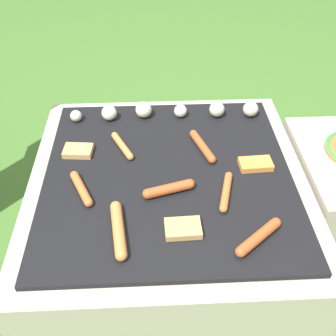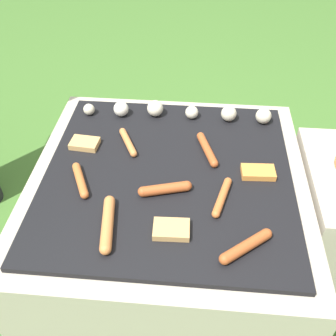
% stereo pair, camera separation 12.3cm
% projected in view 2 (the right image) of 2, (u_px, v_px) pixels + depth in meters
% --- Properties ---
extents(ground_plane, '(14.00, 14.00, 0.00)m').
position_uv_depth(ground_plane, '(168.00, 247.00, 1.50)').
color(ground_plane, '#3D6628').
extents(grill, '(0.88, 0.88, 0.39)m').
position_uv_depth(grill, '(168.00, 214.00, 1.37)').
color(grill, '#A89E8C').
rests_on(grill, ground_plane).
extents(sausage_front_right, '(0.08, 0.14, 0.03)m').
position_uv_depth(sausage_front_right, '(80.00, 180.00, 1.20)').
color(sausage_front_right, '#B7602D').
rests_on(sausage_front_right, grill).
extents(sausage_back_center, '(0.07, 0.17, 0.03)m').
position_uv_depth(sausage_back_center, '(207.00, 149.00, 1.31)').
color(sausage_back_center, '#A34C23').
rests_on(sausage_back_center, grill).
extents(sausage_back_right, '(0.05, 0.20, 0.03)m').
position_uv_depth(sausage_back_right, '(108.00, 224.00, 1.07)').
color(sausage_back_right, '#C6753D').
rests_on(sausage_back_right, grill).
extents(sausage_back_left, '(0.06, 0.16, 0.02)m').
position_uv_depth(sausage_back_left, '(222.00, 197.00, 1.15)').
color(sausage_back_left, '#B7602D').
rests_on(sausage_back_left, grill).
extents(sausage_front_left, '(0.08, 0.14, 0.02)m').
position_uv_depth(sausage_front_left, '(128.00, 142.00, 1.34)').
color(sausage_front_left, '#C6753D').
rests_on(sausage_front_left, grill).
extents(sausage_mid_left, '(0.14, 0.12, 0.03)m').
position_uv_depth(sausage_mid_left, '(246.00, 246.00, 1.01)').
color(sausage_mid_left, '#A34C23').
rests_on(sausage_mid_left, grill).
extents(sausage_front_center, '(0.16, 0.07, 0.03)m').
position_uv_depth(sausage_front_center, '(165.00, 189.00, 1.17)').
color(sausage_front_center, '#A34C23').
rests_on(sausage_front_center, grill).
extents(bread_slice_center, '(0.11, 0.07, 0.02)m').
position_uv_depth(bread_slice_center, '(258.00, 172.00, 1.23)').
color(bread_slice_center, '#D18438').
rests_on(bread_slice_center, grill).
extents(bread_slice_left, '(0.10, 0.07, 0.02)m').
position_uv_depth(bread_slice_left, '(85.00, 143.00, 1.33)').
color(bread_slice_left, tan).
rests_on(bread_slice_left, grill).
extents(bread_slice_right, '(0.10, 0.07, 0.02)m').
position_uv_depth(bread_slice_right, '(171.00, 229.00, 1.06)').
color(bread_slice_right, tan).
rests_on(bread_slice_right, grill).
extents(mushroom_row, '(0.69, 0.07, 0.06)m').
position_uv_depth(mushroom_row, '(183.00, 111.00, 1.45)').
color(mushroom_row, beige).
rests_on(mushroom_row, grill).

